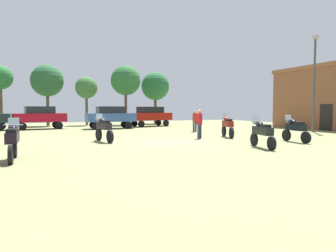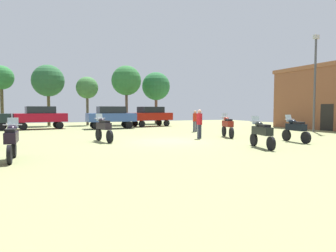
{
  "view_description": "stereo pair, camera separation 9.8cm",
  "coord_description": "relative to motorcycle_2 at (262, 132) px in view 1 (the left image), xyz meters",
  "views": [
    {
      "loc": [
        -6.42,
        -14.85,
        1.79
      ],
      "look_at": [
        1.05,
        2.34,
        0.71
      ],
      "focal_mm": 31.56,
      "sensor_mm": 36.0,
      "label": 1
    },
    {
      "loc": [
        -6.33,
        -14.89,
        1.79
      ],
      "look_at": [
        1.05,
        2.34,
        0.71
      ],
      "focal_mm": 31.56,
      "sensor_mm": 36.0,
      "label": 2
    }
  ],
  "objects": [
    {
      "name": "motorcycle_2",
      "position": [
        0.0,
        0.0,
        0.0
      ],
      "size": [
        0.79,
        2.22,
        1.44
      ],
      "rotation": [
        0.0,
        0.0,
        -0.25
      ],
      "color": "black",
      "rests_on": "ground"
    },
    {
      "name": "car_1",
      "position": [
        -3.36,
        15.98,
        0.46
      ],
      "size": [
        4.34,
        1.9,
        2.0
      ],
      "rotation": [
        0.0,
        0.0,
        1.59
      ],
      "color": "black",
      "rests_on": "ground"
    },
    {
      "name": "tree_7",
      "position": [
        -0.24,
        22.22,
        4.25
      ],
      "size": [
        3.35,
        3.35,
        6.67
      ],
      "color": "brown",
      "rests_on": "ground"
    },
    {
      "name": "ground_plane",
      "position": [
        -2.82,
        4.32,
        -0.72
      ],
      "size": [
        44.0,
        52.0,
        0.02
      ],
      "color": "#818555"
    },
    {
      "name": "car_4",
      "position": [
        1.1,
        17.81,
        0.46
      ],
      "size": [
        4.57,
        2.63,
        2.0
      ],
      "rotation": [
        0.0,
        0.0,
        1.77
      ],
      "color": "black",
      "rests_on": "ground"
    },
    {
      "name": "motorcycle_4",
      "position": [
        1.54,
        4.91,
        0.03
      ],
      "size": [
        0.86,
        2.17,
        1.51
      ],
      "rotation": [
        0.0,
        0.0,
        -0.31
      ],
      "color": "black",
      "rests_on": "ground"
    },
    {
      "name": "person_1",
      "position": [
        -0.49,
        4.87,
        0.3
      ],
      "size": [
        0.43,
        0.43,
        1.74
      ],
      "rotation": [
        0.0,
        0.0,
        0.31
      ],
      "color": "#2F3444",
      "rests_on": "ground"
    },
    {
      "name": "tree_1",
      "position": [
        3.77,
        23.27,
        3.81
      ],
      "size": [
        3.41,
        3.41,
        6.25
      ],
      "color": "brown",
      "rests_on": "ground"
    },
    {
      "name": "motorcycle_7",
      "position": [
        -6.09,
        5.41,
        0.03
      ],
      "size": [
        0.72,
        2.17,
        1.51
      ],
      "rotation": [
        0.0,
        0.0,
        0.21
      ],
      "color": "black",
      "rests_on": "ground"
    },
    {
      "name": "car_5",
      "position": [
        -9.24,
        17.8,
        0.46
      ],
      "size": [
        4.51,
        2.4,
        2.0
      ],
      "rotation": [
        0.0,
        0.0,
        1.71
      ],
      "color": "black",
      "rests_on": "ground"
    },
    {
      "name": "tree_6",
      "position": [
        -12.72,
        22.59,
        4.06
      ],
      "size": [
        2.35,
        2.35,
        6.03
      ],
      "color": "brown",
      "rests_on": "ground"
    },
    {
      "name": "motorcycle_6",
      "position": [
        -10.12,
        0.8,
        0.0
      ],
      "size": [
        0.62,
        2.08,
        1.46
      ],
      "rotation": [
        0.0,
        0.0,
        -0.01
      ],
      "color": "black",
      "rests_on": "ground"
    },
    {
      "name": "person_2",
      "position": [
        1.84,
        9.72,
        0.25
      ],
      "size": [
        0.48,
        0.48,
        1.66
      ],
      "rotation": [
        0.0,
        0.0,
        2.39
      ],
      "color": "#2B3047",
      "rests_on": "ground"
    },
    {
      "name": "motorcycle_3",
      "position": [
        3.29,
        1.17,
        0.0
      ],
      "size": [
        0.62,
        2.08,
        1.46
      ],
      "rotation": [
        0.0,
        0.0,
        -0.1
      ],
      "color": "black",
      "rests_on": "ground"
    },
    {
      "name": "tree_3",
      "position": [
        -4.51,
        22.74,
        3.35
      ],
      "size": [
        2.38,
        2.38,
        5.3
      ],
      "color": "#4D4637",
      "rests_on": "ground"
    },
    {
      "name": "lamp_post",
      "position": [
        10.22,
        5.95,
        3.39
      ],
      "size": [
        0.44,
        0.24,
        7.41
      ],
      "color": "#47474C",
      "rests_on": "ground"
    },
    {
      "name": "tree_4",
      "position": [
        -8.45,
        23.16,
        4.01
      ],
      "size": [
        3.34,
        3.34,
        6.42
      ],
      "color": "brown",
      "rests_on": "ground"
    }
  ]
}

